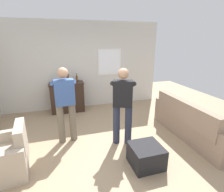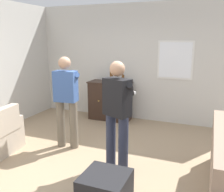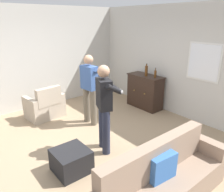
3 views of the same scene
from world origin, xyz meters
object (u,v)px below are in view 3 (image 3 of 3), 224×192
at_px(couch, 163,184).
at_px(person_standing_right, 105,105).
at_px(bottle_wine_green, 146,71).
at_px(ottoman, 71,161).
at_px(sideboard_cabinet, 145,91).
at_px(armchair, 45,107).
at_px(person_standing_left, 90,86).
at_px(bottle_liquor_amber, 155,74).

height_order(couch, person_standing_right, person_standing_right).
distance_m(couch, bottle_wine_green, 3.59).
bearing_deg(bottle_wine_green, ottoman, -69.19).
xyz_separation_m(ottoman, person_standing_right, (-0.16, 0.83, 0.74)).
relative_size(sideboard_cabinet, bottle_wine_green, 3.07).
distance_m(sideboard_cabinet, ottoman, 3.30).
bearing_deg(armchair, bottle_wine_green, 64.25).
xyz_separation_m(couch, bottle_wine_green, (-2.56, 2.41, 0.76)).
distance_m(bottle_wine_green, ottoman, 3.35).
xyz_separation_m(armchair, person_standing_left, (1.02, 0.72, 0.65)).
xyz_separation_m(bottle_wine_green, bottle_liquor_amber, (0.27, 0.06, -0.04)).
height_order(armchair, sideboard_cabinet, sideboard_cabinet).
distance_m(bottle_wine_green, person_standing_left, 1.76).
distance_m(armchair, bottle_liquor_amber, 3.02).
distance_m(bottle_liquor_amber, ottoman, 3.30).
xyz_separation_m(couch, sideboard_cabinet, (-2.62, 2.46, 0.14)).
bearing_deg(bottle_liquor_amber, armchair, -120.13).
xyz_separation_m(couch, person_standing_left, (-2.73, 0.66, 0.60)).
distance_m(sideboard_cabinet, person_standing_right, 2.51).
distance_m(couch, ottoman, 1.55).
bearing_deg(person_standing_left, ottoman, -43.99).
distance_m(armchair, ottoman, 2.40).
bearing_deg(person_standing_left, person_standing_right, -20.83).
bearing_deg(couch, bottle_wine_green, 136.75).
bearing_deg(ottoman, couch, 23.13).
bearing_deg(bottle_liquor_amber, ottoman, -74.16).
height_order(bottle_liquor_amber, person_standing_right, person_standing_right).
height_order(bottle_wine_green, person_standing_right, person_standing_right).
relative_size(armchair, bottle_liquor_amber, 3.57).
bearing_deg(sideboard_cabinet, bottle_liquor_amber, 0.98).
xyz_separation_m(couch, person_standing_right, (-1.57, 0.22, 0.60)).
bearing_deg(sideboard_cabinet, ottoman, -68.58).
relative_size(armchair, person_standing_left, 0.56).
height_order(armchair, bottle_wine_green, bottle_wine_green).
xyz_separation_m(sideboard_cabinet, person_standing_left, (-0.11, -1.79, 0.46)).
bearing_deg(person_standing_left, bottle_wine_green, 84.42).
xyz_separation_m(bottle_wine_green, person_standing_left, (-0.17, -1.74, -0.16)).
relative_size(bottle_wine_green, person_standing_left, 0.20).
bearing_deg(couch, person_standing_right, 171.87).
height_order(armchair, bottle_liquor_amber, bottle_liquor_amber).
relative_size(ottoman, person_standing_left, 0.33).
xyz_separation_m(armchair, person_standing_right, (2.18, 0.28, 0.65)).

